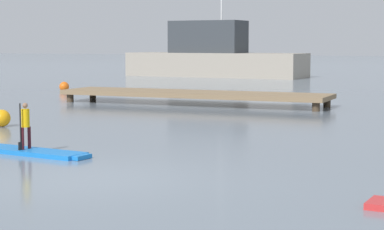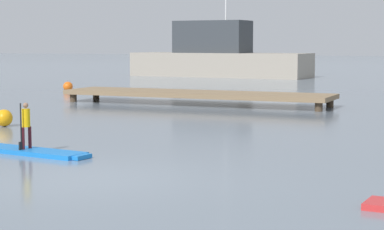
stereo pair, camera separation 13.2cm
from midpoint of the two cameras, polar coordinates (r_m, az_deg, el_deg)
name	(u,v)px [view 1 (the left image)]	position (r m, az deg, el deg)	size (l,w,h in m)	color
ground_plane	(89,178)	(13.12, -8.59, -5.04)	(240.00, 240.00, 0.00)	slate
paddleboard_near	(26,151)	(16.25, -13.43, -2.85)	(3.38, 1.08, 0.10)	blue
paddler_child_solo	(25,123)	(16.15, -13.51, -0.66)	(0.20, 0.37, 1.03)	#4C1419
fishing_boat_white_large	(214,57)	(51.25, 1.69, 4.68)	(13.12, 4.58, 11.56)	#9E9384
floating_dock	(193,94)	(28.27, -0.04, 1.69)	(10.96, 2.41, 0.50)	#846B4C
mooring_buoy_near	(2,118)	(21.52, -15.22, -0.24)	(0.51, 0.51, 0.51)	orange
mooring_buoy_mid	(64,87)	(36.24, -10.35, 2.26)	(0.49, 0.49, 0.49)	orange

